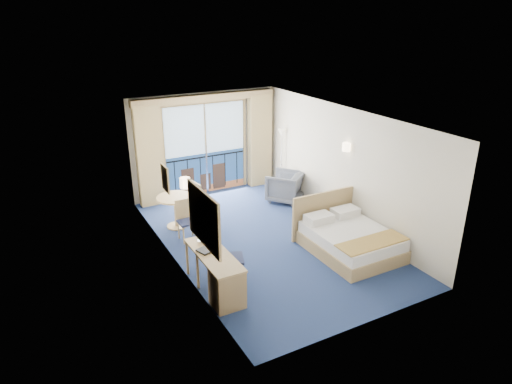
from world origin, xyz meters
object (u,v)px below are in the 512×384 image
armchair (285,187)px  round_table (175,204)px  floor_lamp (282,144)px  table_chair_b (186,217)px  table_chair_a (201,201)px  bed (349,239)px  desk (224,282)px  desk_chair (226,255)px  nightstand (326,208)px

armchair → round_table: armchair is taller
floor_lamp → table_chair_b: bearing=-154.7°
round_table → table_chair_a: bearing=-22.6°
bed → table_chair_b: bed is taller
desk → armchair: bearing=45.6°
round_table → table_chair_a: 0.57m
bed → floor_lamp: floor_lamp is taller
floor_lamp → armchair: bearing=-114.1°
floor_lamp → desk: (-3.61, -4.10, -0.88)m
bed → desk: size_ratio=1.24×
bed → desk_chair: size_ratio=1.89×
desk_chair → table_chair_b: 1.99m
nightstand → armchair: size_ratio=0.71×
nightstand → round_table: bearing=157.6°
floor_lamp → round_table: floor_lamp is taller
desk_chair → round_table: bearing=21.6°
desk → desk_chair: 0.63m
desk → bed: bearing=7.7°
table_chair_b → floor_lamp: bearing=24.9°
armchair → desk: armchair is taller
desk → table_chair_b: bearing=84.2°
desk → round_table: bearing=85.4°
nightstand → table_chair_b: (-3.22, 0.66, 0.20)m
bed → table_chair_b: (-2.72, 2.12, 0.22)m
table_chair_b → bed: bearing=-38.4°
armchair → round_table: bearing=-35.2°
round_table → armchair: bearing=2.8°
desk → desk_chair: size_ratio=1.53×
floor_lamp → desk_chair: size_ratio=1.69×
nightstand → floor_lamp: (0.13, 2.25, 0.98)m
armchair → table_chair_b: bearing=-22.9°
nightstand → table_chair_a: 2.93m
desk_chair → nightstand: bearing=-46.6°
table_chair_a → table_chair_b: table_chair_a is taller
desk_chair → table_chair_b: desk_chair is taller
bed → table_chair_b: 3.45m
nightstand → round_table: (-3.22, 1.32, 0.26)m
round_table → floor_lamp: bearing=15.4°
floor_lamp → table_chair_b: (-3.35, -1.58, -0.78)m
table_chair_a → table_chair_b: 0.70m
desk → round_table: size_ratio=1.87×
bed → desk_chair: 2.70m
desk → table_chair_b: size_ratio=1.73×
desk_chair → table_chair_b: bearing=21.7°
desk → table_chair_b: table_chair_b is taller
desk → round_table: 3.20m
desk_chair → table_chair_a: size_ratio=0.92×
bed → desk: (-2.98, -0.40, 0.12)m
armchair → desk: size_ratio=0.55×
floor_lamp → table_chair_a: size_ratio=1.55×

